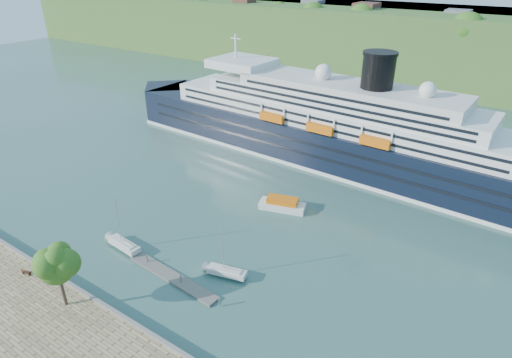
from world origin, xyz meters
name	(u,v)px	position (x,y,z in m)	size (l,w,h in m)	color
ground	(106,310)	(0.00, 0.00, 0.00)	(400.00, 400.00, 0.00)	#32584F
far_hillside	(425,45)	(0.00, 145.00, 12.00)	(400.00, 50.00, 24.00)	#366126
quay_coping	(103,304)	(0.00, -0.20, 1.15)	(220.00, 0.50, 0.30)	slate
cruise_ship	(321,104)	(1.00, 58.02, 12.36)	(110.13, 16.04, 24.73)	black
park_bench	(26,272)	(-13.66, -2.24, 1.44)	(1.38, 0.57, 0.88)	#472114
promenade_tree	(58,274)	(-4.00, -2.69, 5.88)	(5.90, 5.90, 9.77)	#2F5917
floating_pontoon	(172,277)	(2.82, 9.30, 0.18)	(16.19, 1.98, 0.36)	#65615A
sailboat_white_near	(121,226)	(-8.01, 10.05, 4.33)	(6.70, 1.86, 8.66)	silver
sailboat_white_far	(226,253)	(8.95, 13.91, 4.05)	(6.27, 1.74, 8.10)	silver
tender_launch	(282,204)	(6.09, 33.98, 1.14)	(8.27, 2.83, 2.29)	orange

